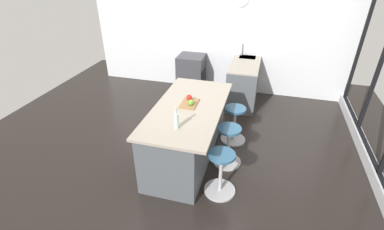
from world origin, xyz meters
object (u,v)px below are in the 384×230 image
object	(u,v)px
stool_middle	(228,147)
apple_red	(189,97)
stool_by_window	(234,125)
cutting_board	(189,103)
apple_green	(191,102)
oven_range	(191,73)
water_bottle	(176,120)
stool_near_camera	(221,174)
kitchen_island	(186,132)

from	to	relation	value
stool_middle	apple_red	size ratio (longest dim) A/B	7.54
stool_by_window	cutting_board	size ratio (longest dim) A/B	1.83
apple_green	oven_range	bearing A→B (deg)	-164.59
apple_green	water_bottle	world-z (taller)	water_bottle
stool_middle	stool_near_camera	world-z (taller)	same
apple_green	apple_red	bearing A→B (deg)	-155.65
stool_middle	cutting_board	world-z (taller)	cutting_board
cutting_board	water_bottle	size ratio (longest dim) A/B	1.15
stool_middle	stool_near_camera	bearing A→B (deg)	0.00
stool_middle	apple_red	bearing A→B (deg)	-104.49
cutting_board	stool_near_camera	bearing A→B (deg)	41.84
water_bottle	kitchen_island	bearing A→B (deg)	-174.50
kitchen_island	stool_by_window	xyz separation A→B (m)	(-0.65, 0.68, -0.16)
stool_middle	water_bottle	xyz separation A→B (m)	(0.62, -0.62, 0.74)
stool_middle	cutting_board	xyz separation A→B (m)	(-0.08, -0.65, 0.63)
kitchen_island	water_bottle	size ratio (longest dim) A/B	6.57
stool_near_camera	stool_middle	bearing A→B (deg)	180.00
stool_by_window	cutting_board	world-z (taller)	cutting_board
stool_middle	apple_green	bearing A→B (deg)	-91.63
kitchen_island	stool_by_window	size ratio (longest dim) A/B	3.12
apple_red	stool_by_window	bearing A→B (deg)	124.92
stool_near_camera	apple_green	xyz separation A→B (m)	(-0.66, -0.61, 0.68)
kitchen_island	stool_middle	bearing A→B (deg)	90.00
kitchen_island	water_bottle	bearing A→B (deg)	5.50
oven_range	stool_middle	world-z (taller)	oven_range
oven_range	cutting_board	xyz separation A→B (m)	(2.43, 0.64, 0.50)
water_bottle	apple_red	bearing A→B (deg)	-175.98
stool_middle	apple_green	size ratio (longest dim) A/B	7.40
stool_by_window	apple_green	distance (m)	1.11
oven_range	stool_near_camera	world-z (taller)	oven_range
stool_middle	apple_red	distance (m)	0.98
stool_by_window	apple_green	xyz separation A→B (m)	(0.63, -0.61, 0.68)
oven_range	water_bottle	distance (m)	3.26
stool_near_camera	apple_red	xyz separation A→B (m)	(-0.82, -0.68, 0.68)
stool_near_camera	cutting_board	distance (m)	1.16
apple_green	stool_middle	bearing A→B (deg)	88.37
stool_by_window	cutting_board	bearing A→B (deg)	-48.71
apple_green	apple_red	world-z (taller)	apple_green
apple_green	water_bottle	size ratio (longest dim) A/B	0.28
stool_near_camera	kitchen_island	bearing A→B (deg)	-133.57
stool_near_camera	water_bottle	world-z (taller)	water_bottle
apple_green	cutting_board	bearing A→B (deg)	-144.12
stool_by_window	apple_red	distance (m)	1.07
stool_middle	stool_near_camera	xyz separation A→B (m)	(0.65, 0.00, 0.00)
cutting_board	apple_green	size ratio (longest dim) A/B	4.05
apple_green	stool_by_window	bearing A→B (deg)	136.15
stool_middle	cutting_board	size ratio (longest dim) A/B	1.83
cutting_board	water_bottle	world-z (taller)	water_bottle
kitchen_island	stool_middle	xyz separation A→B (m)	(-0.00, 0.68, -0.16)
oven_range	apple_red	xyz separation A→B (m)	(2.33, 0.61, 0.55)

